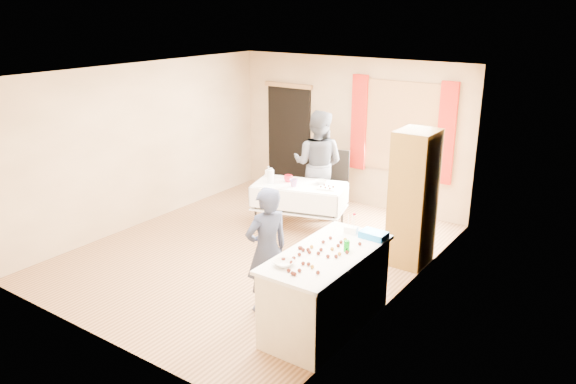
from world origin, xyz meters
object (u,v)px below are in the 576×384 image
Objects in this scene: cabinet at (413,198)px; chair at (334,193)px; counter at (326,290)px; girl at (267,250)px; woman at (318,164)px; party_table at (299,202)px.

chair is (-1.95, 1.22, -0.63)m from cabinet.
cabinet is 2.15m from counter.
girl is (-0.76, -0.08, 0.31)m from counter.
woman reaches higher than chair.
party_table is 0.83m from woman.
party_table is at bearing 175.11° from cabinet.
counter is at bearing -73.55° from chair.
woman is (-2.06, 0.85, -0.04)m from cabinet.
counter is 1.10× the size of girl.
counter is (-0.10, -2.09, -0.49)m from cabinet.
party_table is at bearing 129.60° from counter.
chair reaches higher than counter.
woman is (-1.20, 3.02, 0.14)m from girl.
chair is (0.02, 1.05, -0.13)m from party_table.
girl reaches higher than counter.
cabinet is at bearing 87.26° from counter.
chair is at bearing 72.71° from party_table.
cabinet is at bearing -21.20° from party_table.
girl reaches higher than chair.
counter is 0.82m from girl.
party_table is 1.04× the size of girl.
counter is at bearing 117.28° from girl.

